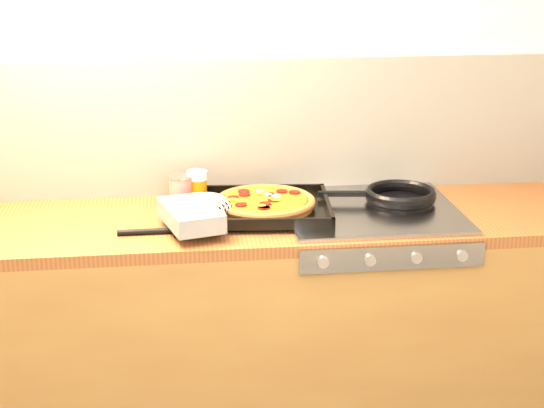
{
  "coord_description": "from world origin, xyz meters",
  "views": [
    {
      "loc": [
        -0.23,
        -1.59,
        1.84
      ],
      "look_at": [
        0.1,
        1.08,
        0.95
      ],
      "focal_mm": 55.0,
      "sensor_mm": 36.0,
      "label": 1
    }
  ],
  "objects": [
    {
      "name": "black_spatula",
      "position": [
        -0.27,
        0.97,
        0.91
      ],
      "size": [
        0.28,
        0.09,
        0.02
      ],
      "color": "black",
      "rests_on": "counter_run"
    },
    {
      "name": "counter_run",
      "position": [
        0.0,
        1.1,
        0.45
      ],
      "size": [
        3.2,
        0.62,
        0.9
      ],
      "color": "olive",
      "rests_on": "ground"
    },
    {
      "name": "wooden_spoon",
      "position": [
        0.01,
        1.31,
        0.91
      ],
      "size": [
        0.29,
        0.11,
        0.02
      ],
      "color": "#986440",
      "rests_on": "counter_run"
    },
    {
      "name": "juice_glass",
      "position": [
        -0.15,
        1.27,
        0.96
      ],
      "size": [
        0.07,
        0.07,
        0.12
      ],
      "color": "#CA7B0B",
      "rests_on": "counter_run"
    },
    {
      "name": "tomato_can",
      "position": [
        -0.21,
        1.24,
        0.96
      ],
      "size": [
        0.1,
        0.1,
        0.11
      ],
      "color": "#AC0D17",
      "rests_on": "counter_run"
    },
    {
      "name": "frying_pan",
      "position": [
        0.56,
        1.15,
        0.94
      ],
      "size": [
        0.43,
        0.28,
        0.04
      ],
      "color": "black",
      "rests_on": "stovetop"
    },
    {
      "name": "stovetop",
      "position": [
        0.45,
        1.1,
        0.91
      ],
      "size": [
        0.6,
        0.56,
        0.02
      ],
      "primitive_type": "cube",
      "color": "gray",
      "rests_on": "counter_run"
    },
    {
      "name": "room_shell",
      "position": [
        0.0,
        1.39,
        1.15
      ],
      "size": [
        3.2,
        3.2,
        3.2
      ],
      "color": "white",
      "rests_on": "ground"
    },
    {
      "name": "pizza_on_tray",
      "position": [
        0.01,
        1.08,
        0.95
      ],
      "size": [
        0.61,
        0.5,
        0.08
      ],
      "color": "black",
      "rests_on": "stovetop"
    }
  ]
}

